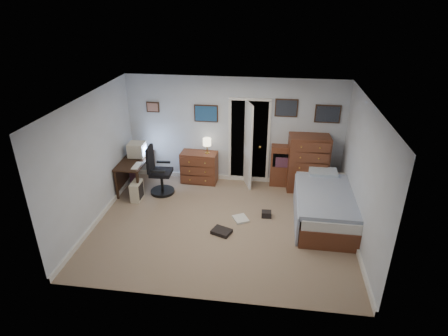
% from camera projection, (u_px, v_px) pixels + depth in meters
% --- Properties ---
extents(floor, '(5.00, 4.00, 0.02)m').
position_uv_depth(floor, '(222.00, 225.00, 7.39)').
color(floor, gray).
rests_on(floor, ground).
extents(computer_desk, '(0.59, 1.24, 0.71)m').
position_uv_depth(computer_desk, '(132.00, 166.00, 8.59)').
color(computer_desk, '#311C10').
rests_on(computer_desk, floor).
extents(crt_monitor, '(0.37, 0.35, 0.34)m').
position_uv_depth(crt_monitor, '(137.00, 150.00, 8.56)').
color(crt_monitor, beige).
rests_on(crt_monitor, computer_desk).
extents(keyboard, '(0.15, 0.38, 0.02)m').
position_uv_depth(keyboard, '(137.00, 166.00, 8.17)').
color(keyboard, beige).
rests_on(keyboard, computer_desk).
extents(pc_tower, '(0.20, 0.40, 0.43)m').
position_uv_depth(pc_tower, '(137.00, 191.00, 8.20)').
color(pc_tower, beige).
rests_on(pc_tower, floor).
extents(office_chair, '(0.56, 0.56, 1.12)m').
position_uv_depth(office_chair, '(159.00, 176.00, 8.39)').
color(office_chair, black).
rests_on(office_chair, floor).
extents(media_stack, '(0.16, 0.16, 0.77)m').
position_uv_depth(media_stack, '(133.00, 169.00, 8.79)').
color(media_stack, maroon).
rests_on(media_stack, floor).
extents(low_dresser, '(0.87, 0.46, 0.75)m').
position_uv_depth(low_dresser, '(199.00, 167.00, 8.92)').
color(low_dresser, brown).
rests_on(low_dresser, floor).
extents(table_lamp, '(0.20, 0.20, 0.37)m').
position_uv_depth(table_lamp, '(207.00, 142.00, 8.61)').
color(table_lamp, gold).
rests_on(table_lamp, low_dresser).
extents(doorway, '(0.96, 1.12, 2.05)m').
position_uv_depth(doorway, '(250.00, 138.00, 8.95)').
color(doorway, black).
rests_on(doorway, floor).
extents(tall_dresser, '(0.92, 0.58, 1.31)m').
position_uv_depth(tall_dresser, '(308.00, 163.00, 8.47)').
color(tall_dresser, brown).
rests_on(tall_dresser, floor).
extents(headboard_bookcase, '(1.11, 0.29, 0.99)m').
position_uv_depth(headboard_bookcase, '(294.00, 165.00, 8.65)').
color(headboard_bookcase, brown).
rests_on(headboard_bookcase, floor).
extents(bed, '(1.17, 2.15, 0.70)m').
position_uv_depth(bed, '(324.00, 205.00, 7.45)').
color(bed, brown).
rests_on(bed, floor).
extents(wall_posters, '(4.38, 0.04, 0.60)m').
position_uv_depth(wall_posters, '(260.00, 111.00, 8.34)').
color(wall_posters, '#331E11').
rests_on(wall_posters, floor).
extents(floor_clutter, '(1.14, 0.96, 0.12)m').
position_uv_depth(floor_clutter, '(239.00, 223.00, 7.36)').
color(floor_clutter, silver).
rests_on(floor_clutter, floor).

